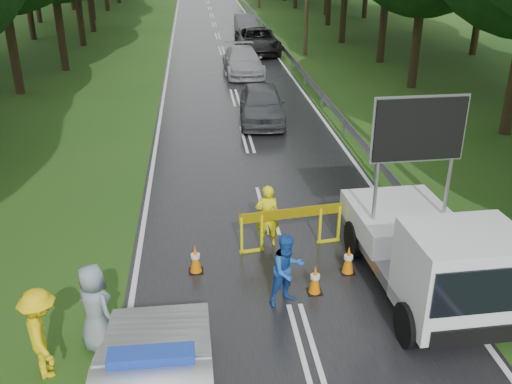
{
  "coord_description": "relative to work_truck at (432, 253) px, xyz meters",
  "views": [
    {
      "loc": [
        -1.83,
        -8.09,
        6.96
      ],
      "look_at": [
        -0.49,
        4.37,
        1.3
      ],
      "focal_mm": 40.0,
      "sensor_mm": 36.0,
      "label": 1
    }
  ],
  "objects": [
    {
      "name": "ground",
      "position": [
        -2.8,
        -1.51,
        -1.07
      ],
      "size": [
        160.0,
        160.0,
        0.0
      ],
      "primitive_type": "plane",
      "color": "#153F12",
      "rests_on": "ground"
    },
    {
      "name": "road",
      "position": [
        -2.8,
        28.49,
        -1.06
      ],
      "size": [
        7.0,
        140.0,
        0.02
      ],
      "primitive_type": "cube",
      "color": "black",
      "rests_on": "ground"
    },
    {
      "name": "guardrail",
      "position": [
        0.9,
        28.16,
        -0.52
      ],
      "size": [
        0.12,
        60.06,
        0.7
      ],
      "color": "gray",
      "rests_on": "ground"
    },
    {
      "name": "work_truck",
      "position": [
        0.0,
        0.0,
        0.0
      ],
      "size": [
        2.4,
        5.05,
        3.96
      ],
      "rotation": [
        0.0,
        0.0,
        0.04
      ],
      "color": "gray",
      "rests_on": "ground"
    },
    {
      "name": "barrier",
      "position": [
        -2.49,
        2.36,
        -0.28
      ],
      "size": [
        2.53,
        0.42,
        1.06
      ],
      "rotation": [
        0.0,
        0.0,
        0.14
      ],
      "color": "#D4CB0B",
      "rests_on": "ground"
    },
    {
      "name": "officer",
      "position": [
        -3.05,
        2.55,
        -0.28
      ],
      "size": [
        0.59,
        0.39,
        1.59
      ],
      "primitive_type": "imported",
      "rotation": [
        0.0,
        0.0,
        3.13
      ],
      "color": "yellow",
      "rests_on": "ground"
    },
    {
      "name": "civilian",
      "position": [
        -2.95,
        0.12,
        -0.29
      ],
      "size": [
        0.94,
        0.86,
        1.57
      ],
      "primitive_type": "imported",
      "rotation": [
        0.0,
        0.0,
        0.44
      ],
      "color": "#1A4BAA",
      "rests_on": "ground"
    },
    {
      "name": "bystander_left",
      "position": [
        -7.39,
        -1.51,
        -0.23
      ],
      "size": [
        0.99,
        1.25,
        1.69
      ],
      "primitive_type": "imported",
      "rotation": [
        0.0,
        0.0,
        1.96
      ],
      "color": "yellow",
      "rests_on": "ground"
    },
    {
      "name": "bystander_right",
      "position": [
        -6.6,
        -0.89,
        -0.21
      ],
      "size": [
        0.99,
        0.98,
        1.73
      ],
      "primitive_type": "imported",
      "rotation": [
        0.0,
        0.0,
        2.39
      ],
      "color": "gray",
      "rests_on": "ground"
    },
    {
      "name": "queue_car_first",
      "position": [
        -2.0,
        12.67,
        -0.32
      ],
      "size": [
        2.08,
        4.52,
        1.5
      ],
      "primitive_type": "imported",
      "rotation": [
        0.0,
        0.0,
        -0.07
      ],
      "color": "#393C40",
      "rests_on": "ground"
    },
    {
      "name": "queue_car_second",
      "position": [
        -2.0,
        21.46,
        -0.36
      ],
      "size": [
        2.11,
        4.95,
        1.42
      ],
      "primitive_type": "imported",
      "rotation": [
        0.0,
        0.0,
        0.02
      ],
      "color": "gray",
      "rests_on": "ground"
    },
    {
      "name": "queue_car_third",
      "position": [
        -0.55,
        27.46,
        -0.3
      ],
      "size": [
        2.6,
        5.6,
        1.55
      ],
      "primitive_type": "imported",
      "rotation": [
        0.0,
        0.0,
        0.0
      ],
      "color": "black",
      "rests_on": "ground"
    },
    {
      "name": "queue_car_fourth",
      "position": [
        -0.57,
        35.66,
        -0.36
      ],
      "size": [
        1.55,
        4.36,
        1.43
      ],
      "primitive_type": "imported",
      "rotation": [
        0.0,
        0.0,
        0.01
      ],
      "color": "#393A40",
      "rests_on": "ground"
    },
    {
      "name": "cone_center",
      "position": [
        -2.3,
        0.39,
        -0.74
      ],
      "size": [
        0.32,
        0.32,
        0.68
      ],
      "color": "black",
      "rests_on": "ground"
    },
    {
      "name": "cone_far",
      "position": [
        -1.4,
        1.09,
        -0.74
      ],
      "size": [
        0.32,
        0.32,
        0.68
      ],
      "color": "black",
      "rests_on": "ground"
    },
    {
      "name": "cone_left_mid",
      "position": [
        -4.8,
        1.49,
        -0.73
      ],
      "size": [
        0.33,
        0.33,
        0.7
      ],
      "color": "black",
      "rests_on": "ground"
    },
    {
      "name": "cone_right",
      "position": [
        -0.38,
        -0.01,
        -0.75
      ],
      "size": [
        0.31,
        0.31,
        0.65
      ],
      "color": "black",
      "rests_on": "ground"
    }
  ]
}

